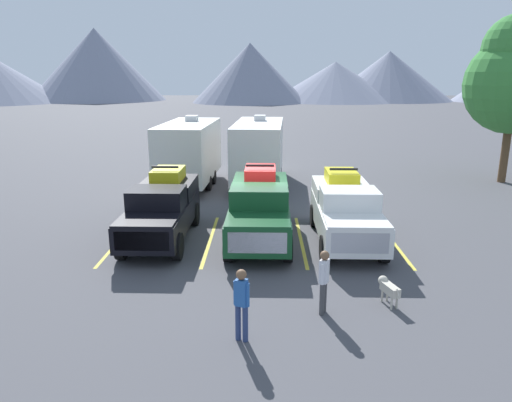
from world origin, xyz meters
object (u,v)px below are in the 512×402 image
pickup_truck_b (260,207)px  dog (388,287)px  person_b (324,278)px  pickup_truck_c (345,210)px  person_a (241,300)px  camper_trailer_b (259,149)px  pickup_truck_a (162,207)px  camper_trailer_a (189,151)px

pickup_truck_b → dog: pickup_truck_b is taller
person_b → dog: person_b is taller
pickup_truck_c → person_b: bearing=-104.6°
person_a → pickup_truck_b: bearing=87.2°
camper_trailer_b → pickup_truck_a: bearing=-110.7°
pickup_truck_a → dog: size_ratio=6.17×
pickup_truck_a → pickup_truck_b: (3.53, 0.01, 0.03)m
dog → camper_trailer_b: bearing=104.0°
camper_trailer_a → person_a: (3.43, -15.22, -0.95)m
pickup_truck_c → camper_trailer_b: 9.73m
pickup_truck_c → camper_trailer_a: 10.87m
pickup_truck_c → person_b: 5.70m
pickup_truck_b → person_a: (-0.34, -6.97, -0.19)m
pickup_truck_c → dog: size_ratio=6.17×
pickup_truck_b → camper_trailer_a: camper_trailer_a is taller
camper_trailer_a → dog: (7.17, -13.36, -1.49)m
pickup_truck_b → pickup_truck_c: pickup_truck_b is taller
pickup_truck_a → person_a: size_ratio=3.19×
pickup_truck_a → pickup_truck_b: size_ratio=0.94×
camper_trailer_a → dog: size_ratio=8.49×
pickup_truck_a → person_b: pickup_truck_a is taller
pickup_truck_c → camper_trailer_a: size_ratio=0.73×
camper_trailer_a → camper_trailer_b: 3.72m
pickup_truck_a → person_b: (5.17, -5.67, -0.20)m
camper_trailer_b → person_b: camper_trailer_b is taller
camper_trailer_b → pickup_truck_b: bearing=-89.2°
person_a → camper_trailer_a: bearing=102.7°
pickup_truck_c → person_a: size_ratio=3.19×
pickup_truck_c → pickup_truck_a: bearing=178.6°
camper_trailer_b → pickup_truck_c: bearing=-70.8°
dog → person_a: bearing=-153.6°
person_a → pickup_truck_a: bearing=114.6°
pickup_truck_c → dog: 5.01m
camper_trailer_a → person_b: size_ratio=4.52×
pickup_truck_b → person_b: size_ratio=3.49×
camper_trailer_a → camper_trailer_b: bearing=11.6°
person_b → dog: bearing=17.7°
person_b → camper_trailer_b: bearing=96.9°
pickup_truck_a → camper_trailer_a: bearing=91.7°
pickup_truck_a → dog: (6.93, -5.11, -0.71)m
pickup_truck_c → dog: pickup_truck_c is taller
camper_trailer_a → person_a: bearing=-77.3°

